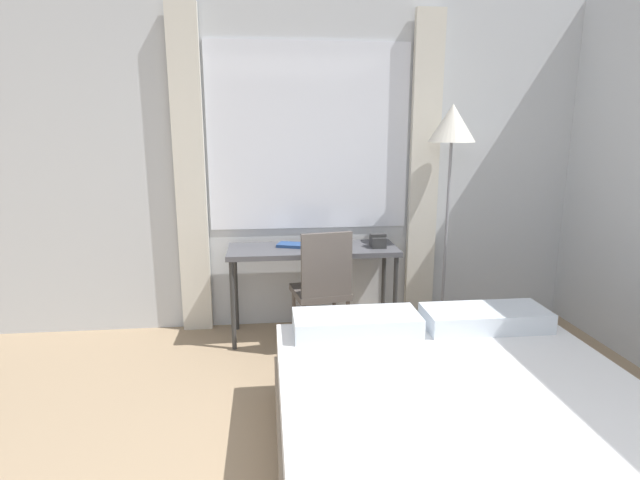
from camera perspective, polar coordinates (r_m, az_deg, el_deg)
name	(u,v)px	position (r m, az deg, el deg)	size (l,w,h in m)	color
wall_back_with_window	(298,168)	(4.18, -2.52, 8.25)	(5.76, 0.13, 2.70)	silver
desk	(313,256)	(3.99, -0.82, -1.79)	(1.34, 0.47, 0.75)	#4C4C51
desk_chair	(323,284)	(3.78, 0.30, -5.05)	(0.46, 0.46, 0.94)	#59514C
bed	(469,440)	(2.62, 16.63, -21.08)	(1.79, 1.99, 0.60)	gray
standing_lamp	(452,136)	(4.11, 14.82, 11.43)	(0.36, 0.36, 1.86)	#4C4C51
telephone	(378,241)	(4.01, 6.63, -0.13)	(0.13, 0.14, 0.11)	#2D2D2D
book	(291,245)	(4.01, -3.32, -0.55)	(0.25, 0.20, 0.02)	navy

